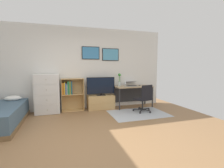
% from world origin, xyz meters
% --- Properties ---
extents(ground_plane, '(7.20, 7.20, 0.00)m').
position_xyz_m(ground_plane, '(0.00, 0.00, 0.00)').
color(ground_plane, '#936B44').
extents(wall_back_with_posters, '(6.12, 0.09, 2.70)m').
position_xyz_m(wall_back_with_posters, '(0.01, 2.43, 1.36)').
color(wall_back_with_posters, silver).
rests_on(wall_back_with_posters, ground_plane).
extents(area_rug, '(1.70, 1.20, 0.01)m').
position_xyz_m(area_rug, '(1.72, 1.29, 0.00)').
color(area_rug, '#B2B7BC').
rests_on(area_rug, ground_plane).
extents(dresser, '(0.71, 0.46, 1.20)m').
position_xyz_m(dresser, '(-0.89, 2.15, 0.60)').
color(dresser, silver).
rests_on(dresser, ground_plane).
extents(bookshelf, '(0.70, 0.30, 1.04)m').
position_xyz_m(bookshelf, '(-0.20, 2.22, 0.61)').
color(bookshelf, tan).
rests_on(bookshelf, ground_plane).
extents(tv_stand, '(0.89, 0.41, 0.46)m').
position_xyz_m(tv_stand, '(0.77, 2.17, 0.23)').
color(tv_stand, tan).
rests_on(tv_stand, ground_plane).
extents(television, '(0.94, 0.16, 0.61)m').
position_xyz_m(television, '(0.77, 2.15, 0.77)').
color(television, black).
rests_on(television, tv_stand).
extents(desk, '(1.28, 0.58, 0.74)m').
position_xyz_m(desk, '(1.92, 2.16, 0.60)').
color(desk, tan).
rests_on(desk, ground_plane).
extents(office_chair, '(0.58, 0.57, 0.86)m').
position_xyz_m(office_chair, '(1.98, 1.38, 0.46)').
color(office_chair, '#232326').
rests_on(office_chair, ground_plane).
extents(laptop, '(0.42, 0.44, 0.17)m').
position_xyz_m(laptop, '(1.88, 2.19, 0.81)').
color(laptop, '#B7B7BC').
rests_on(laptop, desk).
extents(computer_mouse, '(0.06, 0.10, 0.03)m').
position_xyz_m(computer_mouse, '(2.15, 2.06, 0.76)').
color(computer_mouse, '#262628').
rests_on(computer_mouse, desk).
extents(bamboo_vase, '(0.10, 0.09, 0.44)m').
position_xyz_m(bamboo_vase, '(1.46, 2.25, 0.96)').
color(bamboo_vase, silver).
rests_on(bamboo_vase, desk).
extents(wine_glass, '(0.07, 0.07, 0.18)m').
position_xyz_m(wine_glass, '(1.60, 2.03, 0.87)').
color(wine_glass, silver).
rests_on(wine_glass, desk).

